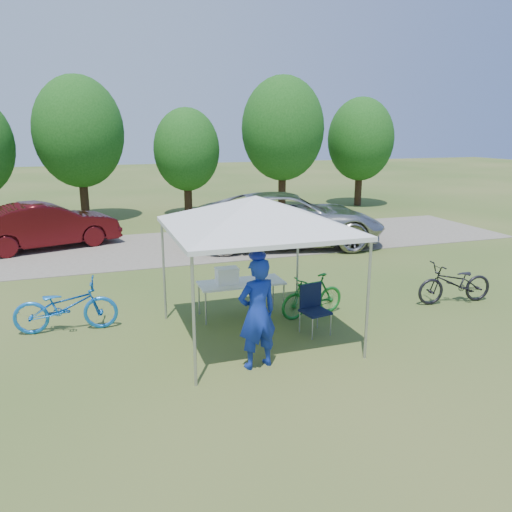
{
  "coord_description": "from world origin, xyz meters",
  "views": [
    {
      "loc": [
        -2.87,
        -8.48,
        3.9
      ],
      "look_at": [
        0.68,
        2.0,
        1.07
      ],
      "focal_mm": 35.0,
      "sensor_mm": 36.0,
      "label": 1
    }
  ],
  "objects": [
    {
      "name": "sedan",
      "position": [
        -4.25,
        9.21,
        0.78
      ],
      "size": [
        4.88,
        2.88,
        1.52
      ],
      "primitive_type": "imported",
      "rotation": [
        0.0,
        0.0,
        1.87
      ],
      "color": "#450B0E",
      "rests_on": "gravel_strip"
    },
    {
      "name": "minivan",
      "position": [
        3.54,
        7.0,
        0.92
      ],
      "size": [
        6.94,
        4.29,
        1.79
      ],
      "primitive_type": "imported",
      "rotation": [
        0.0,
        0.0,
        1.35
      ],
      "color": "#B8B6B2",
      "rests_on": "gravel_strip"
    },
    {
      "name": "cooler",
      "position": [
        -0.23,
        1.21,
        0.91
      ],
      "size": [
        0.47,
        0.32,
        0.34
      ],
      "color": "white",
      "rests_on": "folding_table"
    },
    {
      "name": "ground",
      "position": [
        0.0,
        0.0,
        0.0
      ],
      "size": [
        100.0,
        100.0,
        0.0
      ],
      "primitive_type": "plane",
      "color": "#2D5119",
      "rests_on": "ground"
    },
    {
      "name": "bike_dark",
      "position": [
        4.94,
        0.36,
        0.48
      ],
      "size": [
        1.88,
        0.82,
        0.96
      ],
      "primitive_type": "imported",
      "rotation": [
        0.0,
        0.0,
        -1.67
      ],
      "color": "black",
      "rests_on": "ground"
    },
    {
      "name": "canopy",
      "position": [
        0.0,
        0.0,
        2.65
      ],
      "size": [
        4.53,
        4.53,
        3.0
      ],
      "color": "#A5A5AA",
      "rests_on": "ground"
    },
    {
      "name": "cyclist",
      "position": [
        -0.38,
        -1.18,
        0.95
      ],
      "size": [
        0.76,
        0.57,
        1.9
      ],
      "primitive_type": "imported",
      "rotation": [
        0.0,
        0.0,
        3.32
      ],
      "color": "#122A98",
      "rests_on": "ground"
    },
    {
      "name": "bike_blue",
      "position": [
        -3.45,
        1.47,
        0.52
      ],
      "size": [
        2.01,
        0.84,
        1.03
      ],
      "primitive_type": "imported",
      "rotation": [
        0.0,
        0.0,
        1.49
      ],
      "color": "blue",
      "rests_on": "ground"
    },
    {
      "name": "folding_chair",
      "position": [
        1.14,
        -0.13,
        0.57
      ],
      "size": [
        0.56,
        0.58,
        0.96
      ],
      "rotation": [
        0.0,
        0.0,
        0.18
      ],
      "color": "black",
      "rests_on": "ground"
    },
    {
      "name": "treeline",
      "position": [
        -0.29,
        14.05,
        3.53
      ],
      "size": [
        24.89,
        4.28,
        6.3
      ],
      "color": "#382314",
      "rests_on": "ground"
    },
    {
      "name": "ice_cream_cup",
      "position": [
        0.46,
        1.16,
        0.77
      ],
      "size": [
        0.08,
        0.08,
        0.06
      ],
      "primitive_type": "cylinder",
      "color": "yellow",
      "rests_on": "folding_table"
    },
    {
      "name": "folding_table",
      "position": [
        0.08,
        1.21,
        0.7
      ],
      "size": [
        1.8,
        0.75,
        0.74
      ],
      "color": "white",
      "rests_on": "ground"
    },
    {
      "name": "bike_green",
      "position": [
        1.48,
        0.64,
        0.46
      ],
      "size": [
        1.58,
        0.69,
        0.92
      ],
      "primitive_type": "imported",
      "rotation": [
        0.0,
        0.0,
        -1.4
      ],
      "color": "#186E25",
      "rests_on": "ground"
    },
    {
      "name": "gravel_strip",
      "position": [
        0.0,
        8.0,
        0.01
      ],
      "size": [
        24.0,
        5.0,
        0.02
      ],
      "primitive_type": "cube",
      "color": "gray",
      "rests_on": "ground"
    }
  ]
}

